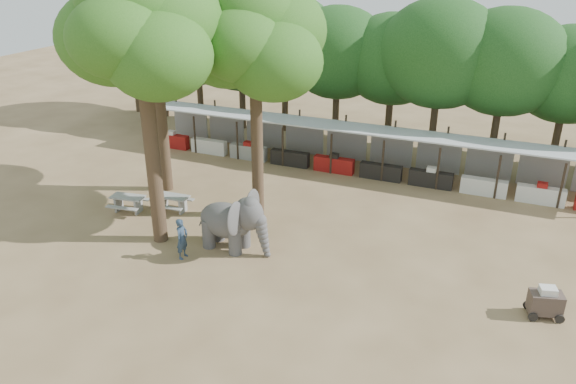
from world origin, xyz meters
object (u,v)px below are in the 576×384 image
at_px(yard_tree_left, 153,35).
at_px(elephant, 234,221).
at_px(cart_front, 546,302).
at_px(yard_tree_center, 140,30).
at_px(picnic_table_near, 128,201).
at_px(handler, 182,239).
at_px(picnic_table_far, 173,201).
at_px(yard_tree_back, 254,38).

xyz_separation_m(yard_tree_left, elephant, (6.60, -4.60, -6.87)).
xyz_separation_m(yard_tree_left, cart_front, (19.16, -4.64, -7.60)).
distance_m(yard_tree_center, picnic_table_near, 9.33).
distance_m(handler, picnic_table_near, 5.74).
bearing_deg(yard_tree_center, picnic_table_far, 111.49).
bearing_deg(handler, cart_front, -82.53).
height_order(handler, cart_front, handler).
distance_m(elephant, handler, 2.31).
bearing_deg(cart_front, yard_tree_back, 149.42).
xyz_separation_m(elephant, handler, (-1.66, -1.55, -0.42)).
distance_m(yard_tree_center, handler, 8.60).
distance_m(handler, cart_front, 14.30).
height_order(yard_tree_center, picnic_table_far, yard_tree_center).
bearing_deg(picnic_table_far, handler, -54.42).
bearing_deg(handler, yard_tree_left, 40.24).
relative_size(yard_tree_center, picnic_table_far, 7.03).
height_order(yard_tree_left, yard_tree_back, yard_tree_back).
relative_size(yard_tree_center, cart_front, 8.54).
relative_size(handler, cart_front, 1.29).
relative_size(yard_tree_back, handler, 6.26).
bearing_deg(cart_front, picnic_table_near, 160.99).
bearing_deg(yard_tree_back, cart_front, -15.48).
bearing_deg(picnic_table_far, elephant, -28.15).
distance_m(yard_tree_back, cart_front, 15.79).
relative_size(yard_tree_left, yard_tree_center, 0.92).
height_order(handler, picnic_table_near, handler).
bearing_deg(cart_front, picnic_table_far, 157.48).
relative_size(picnic_table_far, cart_front, 1.21).
height_order(picnic_table_near, cart_front, cart_front).
distance_m(picnic_table_near, cart_front, 19.25).
height_order(handler, picnic_table_far, handler).
xyz_separation_m(yard_tree_left, picnic_table_far, (1.98, -2.41, -7.66)).
relative_size(picnic_table_near, cart_front, 1.31).
bearing_deg(cart_front, yard_tree_center, 166.16).
height_order(yard_tree_back, handler, yard_tree_back).
relative_size(yard_tree_left, picnic_table_near, 5.98).
height_order(yard_tree_left, yard_tree_center, yard_tree_center).
bearing_deg(yard_tree_center, handler, -30.54).
distance_m(yard_tree_center, yard_tree_back, 5.04).
xyz_separation_m(elephant, picnic_table_near, (-6.65, 1.26, -0.78)).
xyz_separation_m(picnic_table_near, picnic_table_far, (2.03, 0.93, -0.01)).
distance_m(yard_tree_left, picnic_table_far, 8.27).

